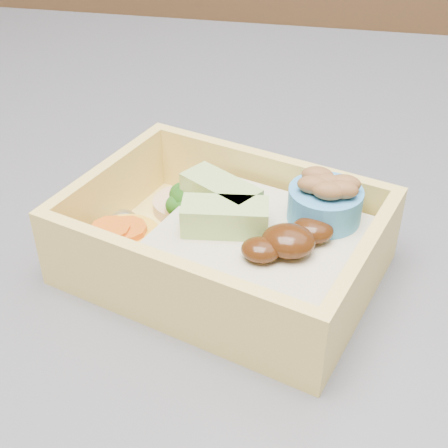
# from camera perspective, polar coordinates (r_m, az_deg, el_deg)

# --- Properties ---
(bento_box) EXTENTS (0.21, 0.18, 0.07)m
(bento_box) POSITION_cam_1_polar(r_m,az_deg,el_deg) (0.38, 0.92, -1.55)
(bento_box) COLOR #F0CF63
(bento_box) RESTS_ON island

